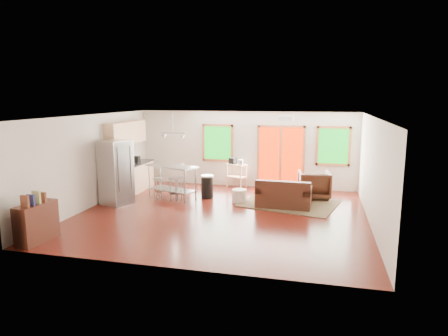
% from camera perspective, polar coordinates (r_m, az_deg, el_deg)
% --- Properties ---
extents(floor, '(7.50, 7.00, 0.02)m').
position_cam_1_polar(floor, '(10.71, -0.38, -6.66)').
color(floor, '#3E0F0A').
rests_on(floor, ground).
extents(ceiling, '(7.50, 7.00, 0.02)m').
position_cam_1_polar(ceiling, '(10.26, -0.40, 7.48)').
color(ceiling, white).
rests_on(ceiling, ground).
extents(back_wall, '(7.50, 0.02, 2.60)m').
position_cam_1_polar(back_wall, '(13.80, 3.17, 2.70)').
color(back_wall, beige).
rests_on(back_wall, ground).
extents(left_wall, '(0.02, 7.00, 2.60)m').
position_cam_1_polar(left_wall, '(11.88, -18.26, 0.99)').
color(left_wall, beige).
rests_on(left_wall, ground).
extents(right_wall, '(0.02, 7.00, 2.60)m').
position_cam_1_polar(right_wall, '(10.18, 20.60, -0.62)').
color(right_wall, beige).
rests_on(right_wall, ground).
extents(front_wall, '(7.50, 0.02, 2.60)m').
position_cam_1_polar(front_wall, '(7.13, -7.31, -4.47)').
color(front_wall, beige).
rests_on(front_wall, ground).
extents(window_left, '(1.10, 0.05, 1.30)m').
position_cam_1_polar(window_left, '(13.94, -0.91, 3.62)').
color(window_left, '#0A5F0F').
rests_on(window_left, back_wall).
extents(french_doors, '(1.60, 0.05, 2.10)m').
position_cam_1_polar(french_doors, '(13.61, 8.09, 1.66)').
color(french_doors, '#C41D00').
rests_on(french_doors, back_wall).
extents(window_right, '(1.10, 0.05, 1.30)m').
position_cam_1_polar(window_right, '(13.50, 15.34, 3.04)').
color(window_right, '#0A5F0F').
rests_on(window_right, back_wall).
extents(rug, '(3.01, 2.57, 0.03)m').
position_cam_1_polar(rug, '(11.85, 9.31, -5.02)').
color(rug, '#3F5536').
rests_on(rug, floor).
extents(loveseat, '(1.55, 0.91, 0.81)m').
position_cam_1_polar(loveseat, '(11.42, 8.52, -3.99)').
color(loveseat, '#321910').
rests_on(loveseat, floor).
extents(coffee_table, '(1.04, 0.73, 0.38)m').
position_cam_1_polar(coffee_table, '(11.96, 9.98, -3.33)').
color(coffee_table, '#3E1B12').
rests_on(coffee_table, floor).
extents(armchair, '(1.03, 0.98, 0.94)m').
position_cam_1_polar(armchair, '(12.53, 12.75, -2.15)').
color(armchair, '#321910').
rests_on(armchair, floor).
extents(ottoman, '(0.62, 0.62, 0.36)m').
position_cam_1_polar(ottoman, '(12.75, 6.89, -3.10)').
color(ottoman, '#321910').
rests_on(ottoman, floor).
extents(pouf, '(0.50, 0.50, 0.38)m').
position_cam_1_polar(pouf, '(11.88, 2.19, -3.97)').
color(pouf, white).
rests_on(pouf, floor).
extents(vase, '(0.22, 0.22, 0.28)m').
position_cam_1_polar(vase, '(11.90, 9.20, -2.53)').
color(vase, silver).
rests_on(vase, coffee_table).
extents(book, '(0.19, 0.05, 0.26)m').
position_cam_1_polar(book, '(11.98, 11.07, -2.38)').
color(book, brown).
rests_on(book, coffee_table).
extents(cabinets, '(0.64, 2.24, 2.30)m').
position_cam_1_polar(cabinets, '(13.27, -13.31, 0.51)').
color(cabinets, '#DDA67A').
rests_on(cabinets, floor).
extents(refrigerator, '(0.96, 0.94, 1.87)m').
position_cam_1_polar(refrigerator, '(11.89, -15.15, -0.64)').
color(refrigerator, '#B7BABC').
rests_on(refrigerator, floor).
extents(island, '(1.73, 1.18, 1.02)m').
position_cam_1_polar(island, '(12.32, -7.45, -1.10)').
color(island, '#B7BABC').
rests_on(island, floor).
extents(cup, '(0.16, 0.14, 0.14)m').
position_cam_1_polar(cup, '(12.48, -6.01, 0.55)').
color(cup, white).
rests_on(cup, island).
extents(bar_stool_a, '(0.32, 0.32, 0.65)m').
position_cam_1_polar(bar_stool_a, '(12.38, -9.44, -2.13)').
color(bar_stool_a, '#B7BABC').
rests_on(bar_stool_a, floor).
extents(bar_stool_b, '(0.41, 0.41, 0.72)m').
position_cam_1_polar(bar_stool_b, '(12.03, -7.23, -2.18)').
color(bar_stool_b, '#B7BABC').
rests_on(bar_stool_b, floor).
extents(bar_stool_c, '(0.36, 0.36, 0.73)m').
position_cam_1_polar(bar_stool_c, '(12.07, -6.37, -2.08)').
color(bar_stool_c, '#B7BABC').
rests_on(bar_stool_c, floor).
extents(trash_can, '(0.49, 0.49, 0.71)m').
position_cam_1_polar(trash_can, '(12.32, -2.41, -2.65)').
color(trash_can, black).
rests_on(trash_can, floor).
extents(kitchen_cart, '(0.78, 0.66, 1.02)m').
position_cam_1_polar(kitchen_cart, '(13.67, 1.74, 0.08)').
color(kitchen_cart, '#DDA67A').
rests_on(kitchen_cart, floor).
extents(bookshelf, '(0.44, 0.98, 1.13)m').
position_cam_1_polar(bookshelf, '(9.51, -25.21, -6.99)').
color(bookshelf, '#3E1B12').
rests_on(bookshelf, floor).
extents(ceiling_flush, '(0.35, 0.35, 0.12)m').
position_cam_1_polar(ceiling_flush, '(10.59, 8.89, 7.01)').
color(ceiling_flush, white).
rests_on(ceiling_flush, ceiling).
extents(pendant_light, '(0.80, 0.18, 0.79)m').
position_cam_1_polar(pendant_light, '(12.32, -7.30, 4.53)').
color(pendant_light, gray).
rests_on(pendant_light, ceiling).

